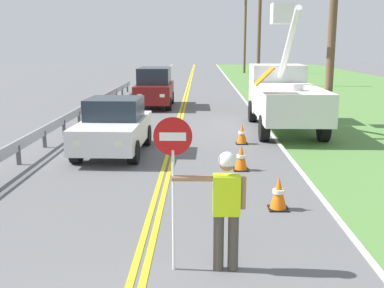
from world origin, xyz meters
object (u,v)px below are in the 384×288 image
at_px(utility_pole_near, 332,26).
at_px(traffic_cone_mid, 241,158).
at_px(utility_bucket_truck, 283,94).
at_px(oncoming_sedan_nearest, 114,127).
at_px(traffic_cone_tail, 242,134).
at_px(utility_pole_far, 245,32).
at_px(utility_pole_mid, 259,29).
at_px(flagger_worker, 226,204).
at_px(stop_sign_paddle, 173,160).
at_px(traffic_cone_lead, 279,194).
at_px(oncoming_suv_second, 155,87).

bearing_deg(utility_pole_near, traffic_cone_mid, -127.41).
xyz_separation_m(utility_bucket_truck, traffic_cone_mid, (-2.19, -6.48, -1.06)).
bearing_deg(oncoming_sedan_nearest, traffic_cone_tail, 19.57).
xyz_separation_m(oncoming_sedan_nearest, utility_pole_near, (7.22, 2.51, 3.11)).
relative_size(utility_pole_near, utility_pole_far, 0.84).
bearing_deg(oncoming_sedan_nearest, utility_pole_mid, 73.27).
height_order(utility_pole_near, traffic_cone_mid, utility_pole_near).
bearing_deg(flagger_worker, stop_sign_paddle, -179.85).
distance_m(utility_pole_near, traffic_cone_mid, 6.72).
height_order(flagger_worker, utility_pole_mid, utility_pole_mid).
relative_size(stop_sign_paddle, oncoming_sedan_nearest, 0.56).
xyz_separation_m(utility_bucket_truck, traffic_cone_tail, (-1.88, -3.03, -1.06)).
distance_m(flagger_worker, traffic_cone_mid, 5.88).
distance_m(utility_pole_far, traffic_cone_mid, 43.85).
distance_m(utility_bucket_truck, traffic_cone_tail, 3.72).
bearing_deg(utility_pole_far, traffic_cone_lead, -94.34).
bearing_deg(stop_sign_paddle, traffic_cone_lead, 53.36).
bearing_deg(oncoming_sedan_nearest, utility_bucket_truck, 36.95).
bearing_deg(flagger_worker, oncoming_suv_second, 98.46).
bearing_deg(utility_pole_far, utility_bucket_truck, -92.85).
distance_m(flagger_worker, utility_pole_mid, 32.71).
distance_m(flagger_worker, utility_pole_near, 11.48).
relative_size(oncoming_sedan_nearest, traffic_cone_mid, 5.94).
bearing_deg(stop_sign_paddle, utility_pole_far, 83.58).
bearing_deg(traffic_cone_tail, stop_sign_paddle, -101.16).
height_order(oncoming_sedan_nearest, utility_pole_mid, utility_pole_mid).
bearing_deg(traffic_cone_lead, traffic_cone_tail, 91.62).
relative_size(stop_sign_paddle, utility_pole_far, 0.26).
bearing_deg(stop_sign_paddle, oncoming_sedan_nearest, 106.24).
bearing_deg(utility_bucket_truck, flagger_worker, -103.43).
height_order(stop_sign_paddle, utility_bucket_truck, utility_bucket_truck).
distance_m(stop_sign_paddle, traffic_cone_tail, 9.52).
bearing_deg(traffic_cone_mid, utility_pole_mid, 82.28).
xyz_separation_m(utility_pole_mid, utility_pole_far, (0.45, 16.99, 0.23)).
xyz_separation_m(flagger_worker, utility_pole_mid, (4.32, 32.25, 3.41)).
xyz_separation_m(stop_sign_paddle, utility_pole_near, (4.95, 10.29, 2.23)).
relative_size(utility_pole_mid, traffic_cone_tail, 12.21).
bearing_deg(utility_bucket_truck, traffic_cone_mid, -108.71).
bearing_deg(oncoming_suv_second, traffic_cone_mid, -74.84).
distance_m(utility_pole_mid, traffic_cone_tail, 23.60).
distance_m(utility_bucket_truck, utility_pole_mid, 20.26).
bearing_deg(stop_sign_paddle, utility_pole_mid, 81.03).
distance_m(oncoming_sedan_nearest, traffic_cone_mid, 4.29).
bearing_deg(utility_pole_far, utility_pole_near, -90.87).
xyz_separation_m(utility_pole_near, traffic_cone_lead, (-2.94, -7.59, -3.60)).
bearing_deg(traffic_cone_mid, utility_pole_far, 84.70).
xyz_separation_m(utility_bucket_truck, utility_pole_mid, (1.39, 19.98, 3.06)).
distance_m(traffic_cone_mid, traffic_cone_tail, 3.46).
bearing_deg(utility_pole_far, stop_sign_paddle, -96.42).
xyz_separation_m(stop_sign_paddle, utility_bucket_truck, (3.70, 12.27, -0.31)).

